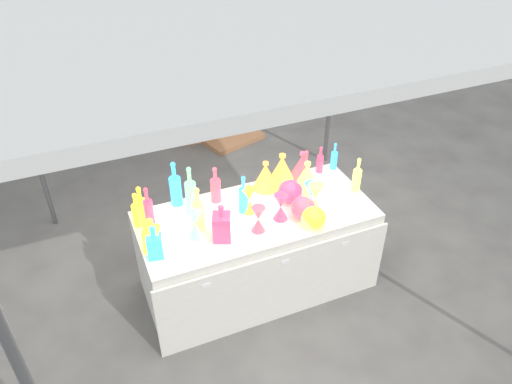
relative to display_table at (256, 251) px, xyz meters
name	(u,v)px	position (x,y,z in m)	size (l,w,h in m)	color
ground	(256,283)	(0.00, 0.01, -0.37)	(80.00, 80.00, 0.00)	slate
display_table	(256,251)	(0.00, 0.00, 0.00)	(1.84, 0.83, 0.75)	white
cardboard_box_closed	(191,124)	(0.23, 2.62, -0.19)	(0.51, 0.37, 0.37)	#B1784F
cardboard_box_flat	(231,137)	(0.67, 2.39, -0.34)	(0.69, 0.49, 0.06)	#B1784F
bottle_0	(137,210)	(-0.85, 0.22, 0.52)	(0.07, 0.07, 0.29)	red
bottle_1	(175,184)	(-0.52, 0.36, 0.57)	(0.09, 0.09, 0.38)	green
bottle_2	(148,206)	(-0.77, 0.20, 0.54)	(0.07, 0.07, 0.32)	#D64716
bottle_3	(215,184)	(-0.23, 0.28, 0.53)	(0.08, 0.08, 0.31)	#1C1FA3
bottle_4	(198,209)	(-0.45, -0.01, 0.56)	(0.09, 0.09, 0.37)	#125771
bottle_5	(190,189)	(-0.43, 0.24, 0.57)	(0.08, 0.08, 0.39)	#AD2286
bottle_6	(141,205)	(-0.81, 0.24, 0.53)	(0.08, 0.08, 0.31)	red
bottle_7	(244,194)	(-0.08, 0.07, 0.54)	(0.08, 0.08, 0.32)	green
decanter_0	(152,234)	(-0.81, -0.09, 0.51)	(0.11, 0.11, 0.27)	red
decanter_1	(222,222)	(-0.33, -0.16, 0.52)	(0.13, 0.13, 0.30)	#D64716
decanter_2	(154,241)	(-0.81, -0.16, 0.51)	(0.10, 0.10, 0.26)	green
hourglass_0	(281,207)	(0.14, -0.12, 0.49)	(0.11, 0.11, 0.22)	#D64716
hourglass_1	(258,219)	(-0.06, -0.18, 0.48)	(0.10, 0.10, 0.21)	#1C1FA3
hourglass_2	(315,199)	(0.42, -0.14, 0.50)	(0.12, 0.12, 0.25)	#125771
hourglass_3	(195,224)	(-0.50, -0.07, 0.49)	(0.11, 0.11, 0.22)	#AD2286
hourglass_4	(249,200)	(-0.04, 0.05, 0.48)	(0.10, 0.10, 0.21)	red
hourglass_5	(311,196)	(0.41, -0.10, 0.49)	(0.11, 0.11, 0.23)	green
globe_0	(314,219)	(0.33, -0.30, 0.45)	(0.18, 0.18, 0.14)	red
globe_1	(311,220)	(0.31, -0.30, 0.44)	(0.15, 0.15, 0.12)	#125771
globe_2	(290,192)	(0.32, 0.06, 0.45)	(0.19, 0.19, 0.15)	#D64716
globe_3	(303,208)	(0.31, -0.16, 0.45)	(0.19, 0.19, 0.15)	#1C1FA3
lampshade_0	(266,175)	(0.20, 0.29, 0.50)	(0.21, 0.21, 0.25)	#F5FF35
lampshade_1	(282,170)	(0.35, 0.29, 0.52)	(0.24, 0.24, 0.28)	#F5FF35
lampshade_2	(302,167)	(0.52, 0.27, 0.51)	(0.23, 0.23, 0.27)	#1C1FA3
lampshade_3	(307,176)	(0.50, 0.14, 0.51)	(0.22, 0.22, 0.26)	#125771
bottle_8	(334,156)	(0.86, 0.33, 0.50)	(0.06, 0.06, 0.25)	green
bottle_9	(320,159)	(0.72, 0.33, 0.50)	(0.05, 0.05, 0.24)	#D64716
bottle_10	(306,168)	(0.52, 0.22, 0.53)	(0.07, 0.07, 0.32)	#1C1FA3
bottle_11	(357,175)	(0.86, -0.02, 0.53)	(0.07, 0.07, 0.31)	#125771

